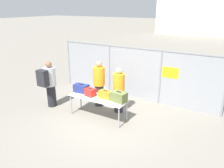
# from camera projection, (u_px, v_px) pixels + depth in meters

# --- Properties ---
(ground_plane) EXTENTS (120.00, 120.00, 0.00)m
(ground_plane) POSITION_uv_depth(u_px,v_px,m) (103.00, 121.00, 7.19)
(ground_plane) COLOR slate
(fence_section) EXTENTS (6.74, 0.07, 2.09)m
(fence_section) POSITION_uv_depth(u_px,v_px,m) (134.00, 72.00, 8.68)
(fence_section) COLOR gray
(fence_section) RESTS_ON ground_plane
(inspection_table) EXTENTS (2.01, 0.66, 0.73)m
(inspection_table) POSITION_uv_depth(u_px,v_px,m) (98.00, 99.00, 7.22)
(inspection_table) COLOR silver
(inspection_table) RESTS_ON ground_plane
(suitcase_navy) EXTENTS (0.54, 0.32, 0.31)m
(suitcase_navy) POSITION_uv_depth(u_px,v_px,m) (81.00, 88.00, 7.58)
(suitcase_navy) COLOR navy
(suitcase_navy) RESTS_ON inspection_table
(suitcase_red) EXTENTS (0.37, 0.30, 0.28)m
(suitcase_red) POSITION_uv_depth(u_px,v_px,m) (90.00, 92.00, 7.28)
(suitcase_red) COLOR red
(suitcase_red) RESTS_ON inspection_table
(suitcase_orange) EXTENTS (0.43, 0.24, 0.27)m
(suitcase_orange) POSITION_uv_depth(u_px,v_px,m) (105.00, 95.00, 7.11)
(suitcase_orange) COLOR orange
(suitcase_orange) RESTS_ON inspection_table
(suitcase_olive) EXTENTS (0.52, 0.38, 0.35)m
(suitcase_olive) POSITION_uv_depth(u_px,v_px,m) (119.00, 97.00, 6.83)
(suitcase_olive) COLOR #566033
(suitcase_olive) RESTS_ON inspection_table
(traveler_hooded) EXTENTS (0.43, 0.66, 1.72)m
(traveler_hooded) POSITION_uv_depth(u_px,v_px,m) (49.00, 83.00, 7.93)
(traveler_hooded) COLOR black
(traveler_hooded) RESTS_ON ground_plane
(security_worker_near) EXTENTS (0.40, 0.40, 1.62)m
(security_worker_near) POSITION_uv_depth(u_px,v_px,m) (119.00, 90.00, 7.57)
(security_worker_near) COLOR #2D2D33
(security_worker_near) RESTS_ON ground_plane
(security_worker_far) EXTENTS (0.43, 0.43, 1.72)m
(security_worker_far) POSITION_uv_depth(u_px,v_px,m) (99.00, 83.00, 8.07)
(security_worker_far) COLOR #2D2D33
(security_worker_far) RESTS_ON ground_plane
(utility_trailer) EXTENTS (4.31, 1.83, 0.72)m
(utility_trailer) POSITION_uv_depth(u_px,v_px,m) (161.00, 77.00, 10.32)
(utility_trailer) COLOR white
(utility_trailer) RESTS_ON ground_plane
(distant_hangar) EXTENTS (10.43, 9.14, 6.70)m
(distant_hangar) POSITION_uv_depth(u_px,v_px,m) (204.00, 7.00, 29.95)
(distant_hangar) COLOR beige
(distant_hangar) RESTS_ON ground_plane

